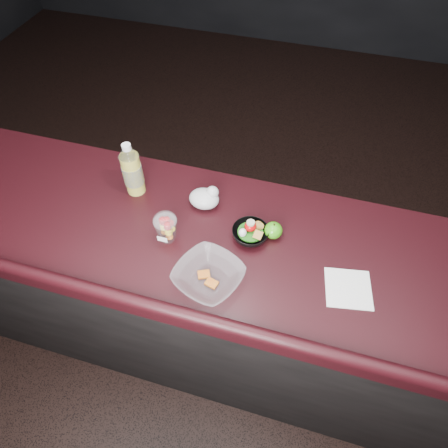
# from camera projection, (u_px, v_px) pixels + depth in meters

# --- Properties ---
(ground) EXTENTS (8.00, 8.00, 0.00)m
(ground) POSITION_uv_depth(u_px,v_px,m) (204.00, 393.00, 2.17)
(ground) COLOR black
(ground) RESTS_ON ground
(room_shell) EXTENTS (8.00, 8.00, 8.00)m
(room_shell) POSITION_uv_depth(u_px,v_px,m) (165.00, 97.00, 0.75)
(room_shell) COLOR black
(room_shell) RESTS_ON ground
(counter) EXTENTS (4.06, 0.71, 1.02)m
(counter) POSITION_uv_depth(u_px,v_px,m) (218.00, 300.00, 1.95)
(counter) COLOR black
(counter) RESTS_ON ground
(lemonade_bottle) EXTENTS (0.08, 0.08, 0.25)m
(lemonade_bottle) POSITION_uv_depth(u_px,v_px,m) (133.00, 172.00, 1.64)
(lemonade_bottle) COLOR gold
(lemonade_bottle) RESTS_ON counter
(fruit_cup) EXTENTS (0.09, 0.09, 0.13)m
(fruit_cup) POSITION_uv_depth(u_px,v_px,m) (166.00, 227.00, 1.50)
(fruit_cup) COLOR white
(fruit_cup) RESTS_ON counter
(green_apple) EXTENTS (0.07, 0.07, 0.07)m
(green_apple) POSITION_uv_depth(u_px,v_px,m) (273.00, 230.00, 1.54)
(green_apple) COLOR #23820F
(green_apple) RESTS_ON counter
(plastic_bag) EXTENTS (0.13, 0.10, 0.09)m
(plastic_bag) POSITION_uv_depth(u_px,v_px,m) (205.00, 198.00, 1.63)
(plastic_bag) COLOR silver
(plastic_bag) RESTS_ON counter
(snack_bowl) EXTENTS (0.19, 0.19, 0.08)m
(snack_bowl) POSITION_uv_depth(u_px,v_px,m) (250.00, 233.00, 1.54)
(snack_bowl) COLOR black
(snack_bowl) RESTS_ON counter
(takeout_bowl) EXTENTS (0.30, 0.30, 0.06)m
(takeout_bowl) POSITION_uv_depth(u_px,v_px,m) (208.00, 276.00, 1.41)
(takeout_bowl) COLOR silver
(takeout_bowl) RESTS_ON counter
(paper_napkin) EXTENTS (0.19, 0.19, 0.00)m
(paper_napkin) POSITION_uv_depth(u_px,v_px,m) (348.00, 289.00, 1.41)
(paper_napkin) COLOR white
(paper_napkin) RESTS_ON counter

